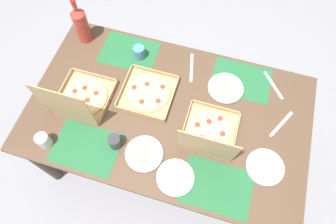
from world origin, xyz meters
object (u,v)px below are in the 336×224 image
Objects in this scene: plate_middle at (144,154)px; cup_dark at (115,142)px; cup_spare at (44,140)px; pizza_box_center at (81,98)px; plate_far_left at (175,177)px; cup_red at (139,52)px; soda_bottle at (81,24)px; pizza_box_corner_left at (148,93)px; pizza_box_corner_right at (209,133)px; plate_near_right at (225,88)px; plate_near_left at (265,167)px.

cup_dark is at bearing -3.23° from plate_middle.
cup_spare is (0.37, 0.10, -0.00)m from cup_dark.
cup_dark reaches higher than cup_spare.
pizza_box_center is 1.70× the size of plate_far_left.
cup_dark is at bearing 96.85° from cup_red.
cup_dark is (-0.28, 0.19, -0.01)m from pizza_box_center.
cup_dark reaches higher than plate_middle.
soda_bottle is at bearing -41.26° from plate_far_left.
cup_spare is at bearing 10.04° from plate_middle.
soda_bottle is 3.66× the size of cup_dark.
soda_bottle is at bearing -46.11° from plate_middle.
plate_far_left is (-0.30, 0.44, -0.00)m from pizza_box_corner_left.
cup_dark reaches higher than pizza_box_corner_left.
pizza_box_corner_left is 1.49× the size of plate_middle.
plate_near_right is (-0.02, -0.33, -0.04)m from pizza_box_corner_right.
plate_near_right is 1.07× the size of plate_far_left.
plate_far_left is (0.11, 0.28, -0.04)m from pizza_box_corner_right.
cup_dark is at bearing 46.16° from plate_near_right.
soda_bottle is at bearing -25.50° from pizza_box_corner_right.
pizza_box_center is 3.81× the size of cup_red.
cup_spare is at bearing 10.26° from plate_near_left.
plate_middle is (-0.45, 0.20, -0.04)m from pizza_box_center.
pizza_box_center is at bearing -24.07° from plate_middle.
pizza_box_center is 0.71m from plate_far_left.
pizza_box_corner_left is at bearing 119.34° from cup_red.
pizza_box_corner_right is 3.86× the size of cup_spare.
cup_spare is (0.85, 0.30, -0.01)m from pizza_box_corner_right.
cup_red is at bearing -83.15° from cup_dark.
pizza_box_corner_right reaches higher than cup_dark.
cup_red is at bearing -36.50° from pizza_box_corner_right.
cup_red reaches higher than plate_far_left.
pizza_box_center reaches higher than cup_dark.
plate_middle is 1.02× the size of plate_near_left.
soda_bottle is at bearing -54.33° from cup_dark.
soda_bottle reaches higher than pizza_box_corner_left.
cup_spare is (0.74, 0.02, 0.04)m from plate_far_left.
pizza_box_center is 1.01× the size of pizza_box_corner_right.
cup_spare is at bearing 73.23° from pizza_box_center.
plate_near_left and plate_far_left have the same top height.
pizza_box_corner_right is 0.45m from pizza_box_corner_left.
plate_near_right is (-0.34, -0.53, 0.00)m from plate_middle.
cup_spare is 0.77m from cup_red.
pizza_box_center is at bearing -33.99° from cup_dark.
cup_red is at bearing -117.33° from pizza_box_center.
plate_near_right reaches higher than plate_far_left.
soda_bottle reaches higher than cup_red.
pizza_box_corner_left is at bearing -100.23° from cup_dark.
plate_near_left is 0.63× the size of soda_bottle.
pizza_box_corner_right reaches higher than plate_middle.
plate_near_right is (-0.44, -0.17, -0.00)m from pizza_box_corner_left.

